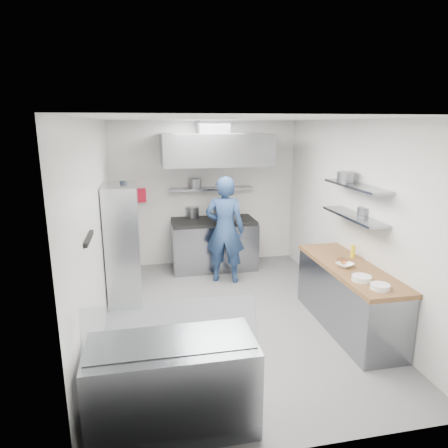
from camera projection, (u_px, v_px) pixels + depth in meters
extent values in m
plane|color=slate|center=(232.00, 317.00, 5.82)|extent=(5.00, 5.00, 0.00)
plane|color=silver|center=(233.00, 119.00, 5.14)|extent=(5.00, 5.00, 0.00)
cube|color=white|center=(205.00, 194.00, 7.86)|extent=(3.60, 2.80, 0.02)
cube|color=white|center=(303.00, 300.00, 3.10)|extent=(3.60, 2.80, 0.02)
cube|color=white|center=(96.00, 231.00, 5.13)|extent=(2.80, 5.00, 0.02)
cube|color=white|center=(353.00, 218.00, 5.83)|extent=(2.80, 5.00, 0.02)
cube|color=gray|center=(214.00, 245.00, 7.73)|extent=(1.60, 0.80, 0.90)
cube|color=black|center=(214.00, 221.00, 7.61)|extent=(1.57, 0.78, 0.06)
cylinder|color=slate|center=(193.00, 212.00, 7.81)|extent=(0.26, 0.26, 0.20)
cylinder|color=slate|center=(222.00, 213.00, 7.61)|extent=(0.34, 0.34, 0.24)
cylinder|color=slate|center=(232.00, 216.00, 7.56)|extent=(0.27, 0.27, 0.16)
cube|color=gray|center=(211.00, 189.00, 7.69)|extent=(1.60, 0.30, 0.04)
cylinder|color=slate|center=(195.00, 184.00, 7.61)|extent=(0.24, 0.24, 0.18)
cube|color=gray|center=(215.00, 149.00, 7.11)|extent=(1.90, 1.15, 0.55)
cube|color=slate|center=(212.00, 127.00, 7.23)|extent=(0.55, 0.55, 0.24)
cube|color=red|center=(140.00, 195.00, 7.55)|extent=(0.22, 0.10, 0.26)
imported|color=navy|center=(225.00, 230.00, 6.94)|extent=(0.80, 0.66, 1.89)
cube|color=silver|center=(123.00, 243.00, 6.22)|extent=(0.50, 0.90, 1.85)
cube|color=white|center=(124.00, 252.00, 6.19)|extent=(0.14, 0.18, 0.16)
cube|color=yellow|center=(123.00, 213.00, 6.63)|extent=(0.12, 0.16, 0.14)
cylinder|color=black|center=(123.00, 187.00, 6.08)|extent=(0.10, 0.10, 0.18)
cube|color=black|center=(89.00, 238.00, 4.25)|extent=(0.04, 0.55, 0.05)
cube|color=gray|center=(348.00, 299.00, 5.43)|extent=(0.62, 2.00, 0.84)
cube|color=brown|center=(350.00, 268.00, 5.32)|extent=(0.65, 2.04, 0.06)
cylinder|color=white|center=(380.00, 287.00, 4.55)|extent=(0.22, 0.22, 0.06)
cylinder|color=white|center=(362.00, 278.00, 4.80)|extent=(0.23, 0.23, 0.06)
cylinder|color=#B36232|center=(343.00, 261.00, 5.40)|extent=(0.16, 0.16, 0.06)
cylinder|color=yellow|center=(353.00, 251.00, 5.63)|extent=(0.06, 0.06, 0.18)
imported|color=white|center=(345.00, 265.00, 5.26)|extent=(0.29, 0.29, 0.05)
cube|color=gray|center=(354.00, 216.00, 5.49)|extent=(0.30, 1.30, 0.04)
cube|color=gray|center=(356.00, 186.00, 5.38)|extent=(0.30, 1.30, 0.04)
cylinder|color=slate|center=(365.00, 211.00, 5.49)|extent=(0.20, 0.20, 0.10)
cylinder|color=slate|center=(346.00, 177.00, 5.62)|extent=(0.25, 0.25, 0.14)
cube|color=gray|center=(173.00, 385.00, 3.62)|extent=(1.50, 0.70, 0.85)
cube|color=silver|center=(172.00, 328.00, 3.35)|extent=(1.47, 0.19, 0.42)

